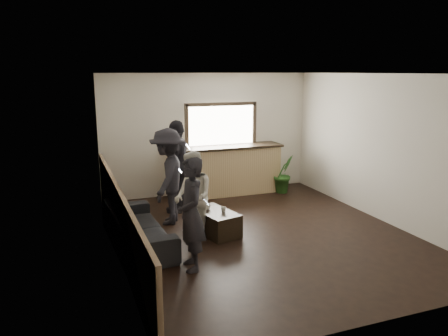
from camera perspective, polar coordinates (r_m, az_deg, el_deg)
name	(u,v)px	position (r m, az deg, el deg)	size (l,w,h in m)	color
ground	(262,234)	(7.88, 5.02, -8.62)	(5.00, 6.00, 0.01)	black
room_shell	(224,156)	(7.20, -0.07, 1.55)	(5.01, 6.01, 2.80)	silver
bar_counter	(225,167)	(10.19, 0.10, 0.09)	(2.70, 0.68, 2.13)	tan
sofa	(137,227)	(7.45, -11.25, -7.52)	(2.16, 0.84, 0.63)	black
coffee_table	(215,222)	(7.82, -1.13, -7.11)	(0.52, 0.94, 0.42)	black
cup_a	(207,207)	(7.84, -2.19, -5.12)	(0.11, 0.11, 0.09)	silver
cup_b	(223,210)	(7.70, -0.07, -5.45)	(0.10, 0.10, 0.09)	silver
potted_plant	(284,174)	(10.47, 7.81, -0.75)	(0.50, 0.40, 0.91)	#2D6623
person_a	(191,214)	(6.31, -4.31, -6.07)	(0.48, 0.63, 1.66)	black
person_b	(193,196)	(7.42, -4.06, -3.73)	(0.64, 0.79, 1.53)	beige
person_c	(168,177)	(8.25, -7.32, -1.12)	(1.13, 1.35, 1.81)	black
person_d	(178,166)	(8.93, -6.04, 0.23)	(0.95, 1.19, 1.89)	black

